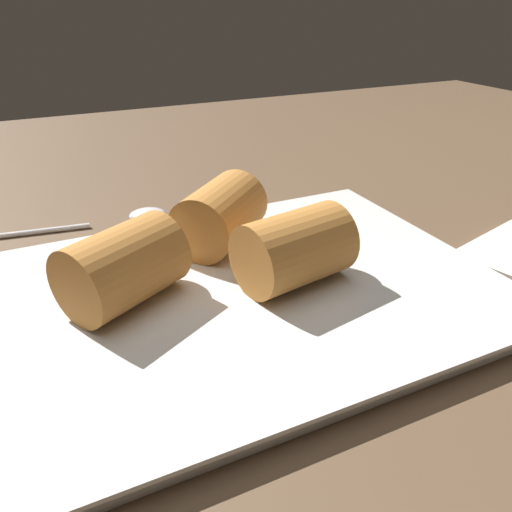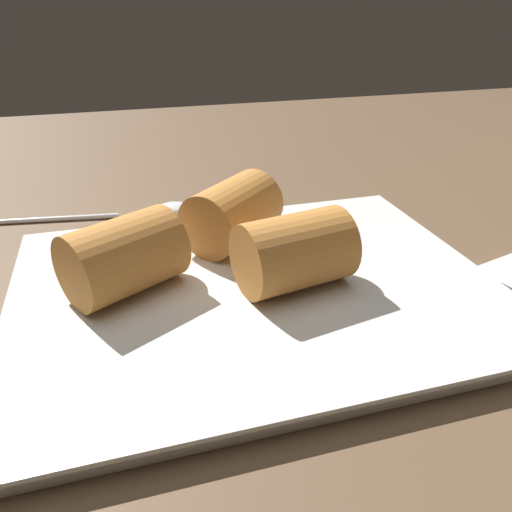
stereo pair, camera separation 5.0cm
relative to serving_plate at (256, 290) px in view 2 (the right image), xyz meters
The scene contains 6 objects.
table_surface 1.89cm from the serving_plate, 84.01° to the right, with size 180.00×140.00×2.00cm.
serving_plate is the anchor object (origin of this frame).
roll_front_left 7.89cm from the serving_plate, 89.47° to the right, with size 9.29×9.13×5.37cm.
roll_front_right 9.48cm from the serving_plate, 11.25° to the right, with size 9.31×8.41×5.37cm.
roll_back_left 4.63cm from the serving_plate, 161.16° to the left, with size 8.99×6.67×5.37cm.
spoon 18.84cm from the serving_plate, 71.43° to the right, with size 19.79×4.38×1.25cm.
Camera 2 is at (8.59, 30.78, 22.40)cm, focal length 35.00 mm.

